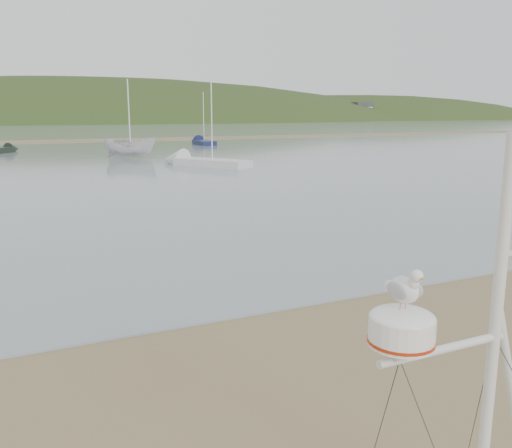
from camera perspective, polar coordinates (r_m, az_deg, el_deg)
name	(u,v)px	position (r m, az deg, el deg)	size (l,w,h in m)	color
hill_ridge	(50,170)	(241.53, -20.83, 5.37)	(620.00, 180.00, 80.00)	#233415
far_cottages	(6,111)	(200.70, -24.86, 10.72)	(294.40, 6.30, 8.00)	beige
boat_white	(130,130)	(45.97, -13.15, 9.57)	(1.68, 1.73, 4.48)	silver
sailboat_dark_mid	(3,150)	(56.04, -25.05, 7.10)	(4.40, 4.77, 5.25)	black
sailboat_white_near	(190,161)	(39.15, -6.95, 6.57)	(5.39, 7.28, 7.36)	silver
sailboat_blue_far	(200,142)	(64.95, -5.90, 8.60)	(2.02, 6.59, 6.47)	#121940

